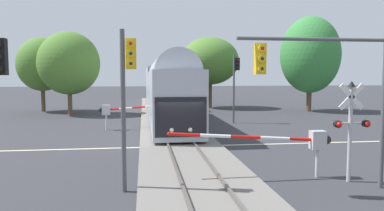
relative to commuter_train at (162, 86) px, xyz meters
name	(u,v)px	position (x,y,z in m)	size (l,w,h in m)	color
ground_plane	(180,146)	(0.00, -18.99, -2.79)	(220.00, 220.00, 0.00)	#333338
road_centre_stripe	(180,146)	(0.00, -18.99, -2.79)	(44.00, 0.20, 0.01)	beige
railway_track	(180,145)	(0.00, -18.99, -2.69)	(4.40, 80.00, 0.32)	slate
commuter_train	(162,86)	(0.00, 0.00, 0.00)	(3.04, 42.28, 5.16)	#B2B7C1
crossing_gate_near	(299,141)	(3.87, -25.72, -1.35)	(6.29, 0.40, 1.87)	#B7B7BC
crossing_signal_mast	(351,121)	(5.51, -26.46, -0.52)	(1.36, 0.44, 3.72)	#B2B2B7
crossing_gate_far	(113,110)	(-4.12, -12.25, -1.37)	(5.21, 0.40, 1.83)	#B7B7BC
traffic_signal_near_right	(343,71)	(4.64, -27.30, 1.27)	(5.63, 0.38, 5.34)	#4C4C51
traffic_signal_far_side	(236,77)	(5.46, -9.78, 0.97)	(0.53, 0.38, 5.61)	#4C4C51
traffic_signal_median	(127,84)	(-2.50, -26.56, 0.84)	(0.53, 0.38, 5.41)	#4C4C51
maple_right_background	(310,55)	(15.80, -1.30, 3.29)	(6.32, 6.32, 10.17)	brown
oak_behind_train	(69,63)	(-9.20, -1.40, 2.29)	(5.99, 5.99, 8.18)	brown
elm_centre_background	(210,61)	(5.88, 4.21, 2.79)	(6.89, 6.89, 8.41)	brown
pine_left_background	(42,64)	(-12.70, 2.30, 2.26)	(5.24, 5.24, 7.92)	brown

